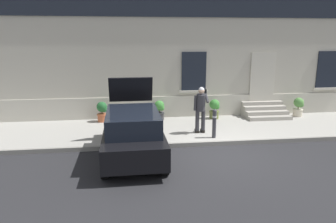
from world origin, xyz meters
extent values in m
plane|color=#232326|center=(0.00, 0.00, 0.00)|extent=(80.00, 80.00, 0.00)
cube|color=#99968E|center=(0.00, 2.80, 0.07)|extent=(24.00, 3.60, 0.15)
cube|color=gray|center=(0.00, 0.94, 0.07)|extent=(24.00, 0.12, 0.15)
cube|color=#B2AD9E|center=(0.00, 5.30, 3.75)|extent=(24.00, 1.40, 7.50)
cube|color=#BCB7A8|center=(0.00, 4.58, 0.55)|extent=(24.00, 0.08, 1.10)
cube|color=maroon|center=(3.35, 4.57, 1.84)|extent=(1.00, 0.08, 2.10)
cube|color=#BCB7A8|center=(3.35, 4.55, 1.89)|extent=(1.16, 0.06, 2.24)
cube|color=black|center=(0.15, 4.57, 2.20)|extent=(1.10, 0.06, 1.70)
cube|color=#BCB7A8|center=(0.15, 4.54, 1.30)|extent=(1.30, 0.12, 0.10)
cube|color=black|center=(6.55, 4.57, 2.20)|extent=(1.10, 0.06, 1.70)
cube|color=#BCB7A8|center=(6.55, 4.54, 1.30)|extent=(1.30, 0.12, 0.10)
cube|color=black|center=(0.00, 4.57, 5.20)|extent=(16.80, 0.06, 1.40)
cube|color=#9E998E|center=(3.35, 3.48, 0.23)|extent=(1.93, 0.32, 0.16)
cube|color=#9E998E|center=(3.35, 3.80, 0.31)|extent=(1.93, 0.32, 0.32)
cube|color=#9E998E|center=(3.35, 4.12, 0.39)|extent=(1.93, 0.32, 0.48)
cube|color=#9E998E|center=(3.35, 4.44, 0.47)|extent=(1.93, 0.32, 0.64)
cube|color=black|center=(-2.65, 0.19, 0.62)|extent=(1.80, 4.02, 0.64)
cube|color=black|center=(-2.65, 0.04, 1.22)|extent=(1.57, 2.42, 0.56)
cube|color=black|center=(-2.67, 2.20, 0.40)|extent=(1.66, 0.12, 0.20)
cube|color=yellow|center=(-2.67, 2.20, 0.58)|extent=(0.52, 0.03, 0.12)
cube|color=#B21414|center=(-3.43, 2.19, 0.84)|extent=(0.16, 0.04, 0.18)
cube|color=#B21414|center=(-1.92, 2.21, 0.84)|extent=(0.16, 0.04, 0.18)
cube|color=black|center=(-2.66, 1.64, 1.90)|extent=(1.49, 0.38, 0.87)
cylinder|color=black|center=(-3.42, -1.23, 0.30)|extent=(0.21, 0.60, 0.60)
cylinder|color=black|center=(-1.83, -1.20, 0.30)|extent=(0.21, 0.60, 0.60)
cylinder|color=black|center=(-3.46, 1.57, 0.30)|extent=(0.21, 0.60, 0.60)
cylinder|color=black|center=(-1.87, 1.60, 0.30)|extent=(0.21, 0.60, 0.60)
cylinder|color=#333338|center=(0.24, 1.35, 0.62)|extent=(0.14, 0.14, 0.95)
sphere|color=#333338|center=(0.24, 1.35, 1.12)|extent=(0.15, 0.15, 0.15)
cylinder|color=silver|center=(0.24, 1.35, 0.92)|extent=(0.15, 0.15, 0.06)
cylinder|color=#2D2D33|center=(-0.22, 2.01, 0.60)|extent=(0.15, 0.15, 0.82)
cube|color=black|center=(-0.22, 2.07, 0.20)|extent=(0.12, 0.28, 0.10)
cylinder|color=#2D2D33|center=(0.00, 2.01, 0.60)|extent=(0.15, 0.15, 0.82)
cube|color=black|center=(0.00, 2.07, 0.20)|extent=(0.12, 0.28, 0.10)
cylinder|color=#2D2D33|center=(-0.11, 1.98, 1.32)|extent=(0.34, 0.41, 0.66)
sphere|color=tan|center=(-0.11, 1.92, 1.76)|extent=(0.22, 0.22, 0.22)
sphere|color=silver|center=(-0.11, 1.92, 1.79)|extent=(0.21, 0.21, 0.21)
cylinder|color=#2D2D33|center=(-0.33, 1.95, 1.31)|extent=(0.09, 0.15, 0.57)
cylinder|color=#2D2D33|center=(0.09, 1.95, 1.53)|extent=(0.09, 0.43, 0.40)
cube|color=black|center=(0.04, 1.90, 1.74)|extent=(0.07, 0.02, 0.15)
cylinder|color=#B25B38|center=(-3.88, 4.14, 0.32)|extent=(0.40, 0.40, 0.34)
cylinder|color=#B25B38|center=(-3.88, 4.14, 0.46)|extent=(0.44, 0.44, 0.05)
cylinder|color=#47331E|center=(-3.88, 4.14, 0.61)|extent=(0.04, 0.04, 0.24)
sphere|color=#1E5628|center=(-3.88, 4.14, 0.79)|extent=(0.44, 0.44, 0.44)
sphere|color=#1E5628|center=(-3.78, 4.09, 0.69)|extent=(0.24, 0.24, 0.24)
cylinder|color=#2D2D30|center=(-1.44, 4.10, 0.32)|extent=(0.40, 0.40, 0.34)
cylinder|color=#2D2D30|center=(-1.44, 4.10, 0.46)|extent=(0.44, 0.44, 0.05)
cylinder|color=#47331E|center=(-1.44, 4.10, 0.61)|extent=(0.04, 0.04, 0.24)
sphere|color=#387F33|center=(-1.44, 4.10, 0.79)|extent=(0.44, 0.44, 0.44)
sphere|color=#387F33|center=(-1.34, 4.05, 0.69)|extent=(0.24, 0.24, 0.24)
cylinder|color=#606B38|center=(1.00, 4.05, 0.32)|extent=(0.40, 0.40, 0.34)
cylinder|color=#606B38|center=(1.00, 4.05, 0.46)|extent=(0.44, 0.44, 0.05)
cylinder|color=#47331E|center=(1.00, 4.05, 0.61)|extent=(0.04, 0.04, 0.24)
sphere|color=#387F33|center=(1.00, 4.05, 0.79)|extent=(0.44, 0.44, 0.44)
sphere|color=#387F33|center=(1.10, 4.00, 0.69)|extent=(0.24, 0.24, 0.24)
cylinder|color=beige|center=(4.90, 3.98, 0.32)|extent=(0.40, 0.40, 0.34)
cylinder|color=beige|center=(4.90, 3.98, 0.46)|extent=(0.44, 0.44, 0.05)
cylinder|color=#47331E|center=(4.90, 3.98, 0.61)|extent=(0.04, 0.04, 0.24)
sphere|color=#4C843D|center=(4.90, 3.98, 0.79)|extent=(0.44, 0.44, 0.44)
sphere|color=#4C843D|center=(5.00, 3.93, 0.69)|extent=(0.24, 0.24, 0.24)
camera|label=1|loc=(-2.75, -9.08, 3.60)|focal=33.54mm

